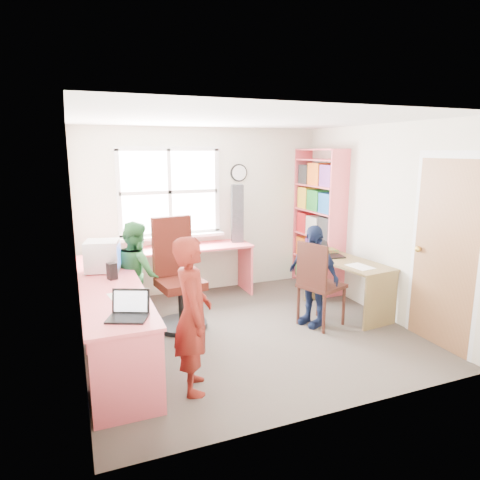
{
  "coord_description": "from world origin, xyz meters",
  "views": [
    {
      "loc": [
        -1.81,
        -4.3,
        2.08
      ],
      "look_at": [
        0.0,
        0.25,
        1.05
      ],
      "focal_mm": 32.0,
      "sensor_mm": 36.0,
      "label": 1
    }
  ],
  "objects_px": {
    "swivel_chair": "(178,280)",
    "person_green": "(137,274)",
    "wooden_chair": "(318,281)",
    "laptop_right": "(328,252)",
    "right_desk": "(348,275)",
    "laptop_left": "(129,311)",
    "l_desk": "(136,320)",
    "bookshelf": "(318,223)",
    "person_red": "(193,315)",
    "cd_tower": "(237,213)",
    "crt_monitor": "(103,256)",
    "potted_plant": "(178,236)",
    "person_navy": "(313,276)"
  },
  "relations": [
    {
      "from": "potted_plant",
      "to": "person_green",
      "type": "bearing_deg",
      "value": -132.38
    },
    {
      "from": "person_red",
      "to": "laptop_left",
      "type": "bearing_deg",
      "value": 99.02
    },
    {
      "from": "laptop_right",
      "to": "potted_plant",
      "type": "relative_size",
      "value": 1.23
    },
    {
      "from": "wooden_chair",
      "to": "laptop_right",
      "type": "height_order",
      "value": "wooden_chair"
    },
    {
      "from": "swivel_chair",
      "to": "person_green",
      "type": "distance_m",
      "value": 0.48
    },
    {
      "from": "crt_monitor",
      "to": "laptop_left",
      "type": "height_order",
      "value": "crt_monitor"
    },
    {
      "from": "right_desk",
      "to": "l_desk",
      "type": "bearing_deg",
      "value": -177.83
    },
    {
      "from": "bookshelf",
      "to": "laptop_right",
      "type": "bearing_deg",
      "value": -112.09
    },
    {
      "from": "crt_monitor",
      "to": "potted_plant",
      "type": "bearing_deg",
      "value": 52.85
    },
    {
      "from": "right_desk",
      "to": "laptop_left",
      "type": "bearing_deg",
      "value": -166.43
    },
    {
      "from": "right_desk",
      "to": "bookshelf",
      "type": "distance_m",
      "value": 1.2
    },
    {
      "from": "person_green",
      "to": "person_navy",
      "type": "relative_size",
      "value": 1.04
    },
    {
      "from": "crt_monitor",
      "to": "laptop_right",
      "type": "relative_size",
      "value": 1.1
    },
    {
      "from": "right_desk",
      "to": "crt_monitor",
      "type": "distance_m",
      "value": 3.04
    },
    {
      "from": "crt_monitor",
      "to": "cd_tower",
      "type": "bearing_deg",
      "value": 38.44
    },
    {
      "from": "person_red",
      "to": "person_navy",
      "type": "xyz_separation_m",
      "value": [
        1.72,
        0.87,
        -0.08
      ]
    },
    {
      "from": "laptop_left",
      "to": "potted_plant",
      "type": "relative_size",
      "value": 1.24
    },
    {
      "from": "l_desk",
      "to": "laptop_right",
      "type": "xyz_separation_m",
      "value": [
        2.66,
        0.74,
        0.28
      ]
    },
    {
      "from": "right_desk",
      "to": "cd_tower",
      "type": "relative_size",
      "value": 1.46
    },
    {
      "from": "bookshelf",
      "to": "person_navy",
      "type": "height_order",
      "value": "bookshelf"
    },
    {
      "from": "swivel_chair",
      "to": "person_green",
      "type": "relative_size",
      "value": 1.02
    },
    {
      "from": "right_desk",
      "to": "bookshelf",
      "type": "relative_size",
      "value": 0.59
    },
    {
      "from": "cd_tower",
      "to": "laptop_left",
      "type": "bearing_deg",
      "value": -115.64
    },
    {
      "from": "wooden_chair",
      "to": "laptop_right",
      "type": "xyz_separation_m",
      "value": [
        0.52,
        0.6,
        0.18
      ]
    },
    {
      "from": "swivel_chair",
      "to": "cd_tower",
      "type": "bearing_deg",
      "value": 31.98
    },
    {
      "from": "potted_plant",
      "to": "person_red",
      "type": "bearing_deg",
      "value": -100.8
    },
    {
      "from": "swivel_chair",
      "to": "wooden_chair",
      "type": "height_order",
      "value": "swivel_chair"
    },
    {
      "from": "l_desk",
      "to": "person_navy",
      "type": "xyz_separation_m",
      "value": [
        2.12,
        0.22,
        0.16
      ]
    },
    {
      "from": "person_red",
      "to": "wooden_chair",
      "type": "bearing_deg",
      "value": -54.72
    },
    {
      "from": "cd_tower",
      "to": "potted_plant",
      "type": "distance_m",
      "value": 0.94
    },
    {
      "from": "right_desk",
      "to": "potted_plant",
      "type": "distance_m",
      "value": 2.36
    },
    {
      "from": "right_desk",
      "to": "person_red",
      "type": "relative_size",
      "value": 0.89
    },
    {
      "from": "wooden_chair",
      "to": "swivel_chair",
      "type": "bearing_deg",
      "value": 136.45
    },
    {
      "from": "right_desk",
      "to": "cd_tower",
      "type": "xyz_separation_m",
      "value": [
        -1.01,
        1.35,
        0.68
      ]
    },
    {
      "from": "person_red",
      "to": "bookshelf",
      "type": "bearing_deg",
      "value": -39.51
    },
    {
      "from": "laptop_right",
      "to": "swivel_chair",
      "type": "bearing_deg",
      "value": 95.68
    },
    {
      "from": "swivel_chair",
      "to": "laptop_left",
      "type": "height_order",
      "value": "swivel_chair"
    },
    {
      "from": "l_desk",
      "to": "right_desk",
      "type": "xyz_separation_m",
      "value": [
        2.76,
        0.4,
        0.04
      ]
    },
    {
      "from": "wooden_chair",
      "to": "person_navy",
      "type": "relative_size",
      "value": 0.84
    },
    {
      "from": "bookshelf",
      "to": "wooden_chair",
      "type": "height_order",
      "value": "bookshelf"
    },
    {
      "from": "l_desk",
      "to": "swivel_chair",
      "type": "distance_m",
      "value": 1.01
    },
    {
      "from": "potted_plant",
      "to": "person_navy",
      "type": "height_order",
      "value": "person_navy"
    },
    {
      "from": "potted_plant",
      "to": "person_green",
      "type": "xyz_separation_m",
      "value": [
        -0.69,
        -0.76,
        -0.27
      ]
    },
    {
      "from": "laptop_left",
      "to": "person_navy",
      "type": "xyz_separation_m",
      "value": [
        2.25,
        0.85,
        -0.19
      ]
    },
    {
      "from": "l_desk",
      "to": "wooden_chair",
      "type": "distance_m",
      "value": 2.15
    },
    {
      "from": "right_desk",
      "to": "crt_monitor",
      "type": "xyz_separation_m",
      "value": [
        -2.98,
        0.43,
        0.43
      ]
    },
    {
      "from": "l_desk",
      "to": "person_navy",
      "type": "distance_m",
      "value": 2.14
    },
    {
      "from": "potted_plant",
      "to": "person_navy",
      "type": "bearing_deg",
      "value": -49.58
    },
    {
      "from": "right_desk",
      "to": "laptop_left",
      "type": "height_order",
      "value": "laptop_left"
    },
    {
      "from": "l_desk",
      "to": "laptop_left",
      "type": "bearing_deg",
      "value": -101.71
    }
  ]
}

